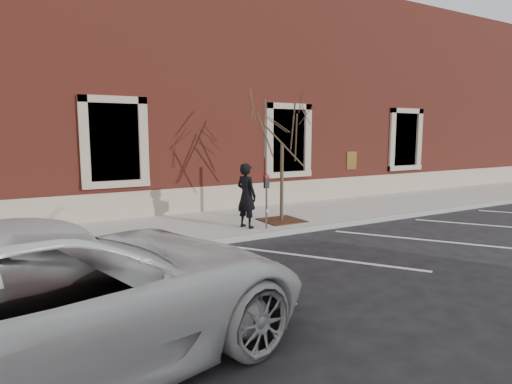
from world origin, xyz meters
TOP-DOWN VIEW (x-y plane):
  - ground at (0.00, 0.00)m, footprint 120.00×120.00m
  - sidewalk_near at (0.00, 1.75)m, footprint 40.00×3.50m
  - curb_near at (0.00, -0.05)m, footprint 40.00×0.12m
  - parking_stripes at (0.00, -2.20)m, footprint 28.00×4.40m
  - building_civic at (0.00, 7.74)m, footprint 40.00×8.62m
  - man at (-0.26, 0.67)m, footprint 0.58×0.72m
  - parking_meter at (0.12, 0.27)m, footprint 0.13×0.10m
  - tree_grate at (1.04, 0.94)m, footprint 1.12×1.12m
  - sapling at (1.04, 0.94)m, footprint 2.43×2.43m
  - white_truck at (-5.35, -4.28)m, footprint 6.80×4.41m

SIDE VIEW (x-z plane):
  - ground at x=0.00m, z-range 0.00..0.00m
  - parking_stripes at x=0.00m, z-range 0.00..0.01m
  - sidewalk_near at x=0.00m, z-range 0.00..0.15m
  - curb_near at x=0.00m, z-range 0.00..0.15m
  - tree_grate at x=1.04m, z-range 0.15..0.18m
  - white_truck at x=-5.35m, z-range 0.00..1.74m
  - man at x=-0.26m, z-range 0.15..1.88m
  - parking_meter at x=0.12m, z-range 0.43..1.86m
  - sapling at x=1.04m, z-range 0.96..5.00m
  - building_civic at x=0.00m, z-range 0.00..8.00m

